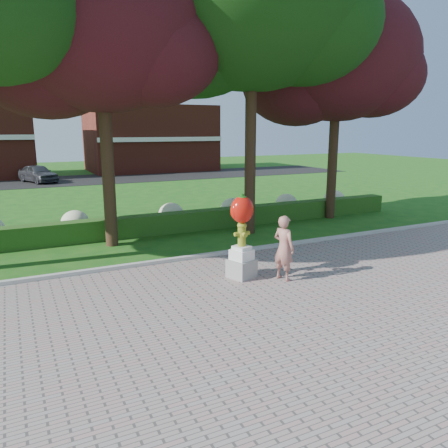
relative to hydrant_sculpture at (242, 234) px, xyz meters
name	(u,v)px	position (x,y,z in m)	size (l,w,h in m)	color
ground	(236,289)	(-0.53, -0.69, -1.31)	(100.00, 100.00, 0.00)	#175314
walkway	(336,358)	(-0.53, -4.69, -1.29)	(40.00, 14.00, 0.04)	gray
curb	(194,257)	(-0.53, 2.31, -1.24)	(40.00, 0.18, 0.15)	#ADADA5
lawn_hedge	(156,224)	(-0.53, 6.31, -0.91)	(24.00, 0.70, 0.80)	#194012
hydrangea_row	(162,215)	(0.04, 7.31, -0.76)	(20.10, 1.10, 0.99)	beige
street	(79,180)	(-0.53, 27.31, -1.30)	(50.00, 8.00, 0.02)	black
building_right	(150,138)	(7.47, 33.31, 1.89)	(12.00, 8.00, 6.40)	maroon
tree_mid_left	(97,33)	(-2.63, 5.39, 5.99)	(8.25, 7.04, 10.69)	black
tree_mid_right	(248,6)	(2.85, 4.90, 7.32)	(9.75, 8.32, 12.64)	black
tree_far_right	(335,65)	(7.87, 5.88, 5.65)	(7.88, 6.72, 10.21)	black
hydrant_sculpture	(242,234)	(0.00, 0.00, 0.00)	(0.83, 0.83, 2.41)	gray
woman	(284,248)	(0.96, -0.67, -0.36)	(0.67, 0.44, 1.83)	#A3695D
parked_car	(38,173)	(-3.67, 27.00, -0.59)	(1.67, 4.15, 1.41)	#3C3D43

